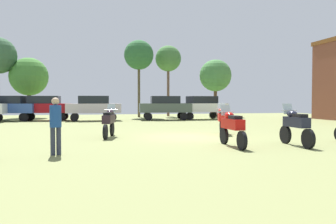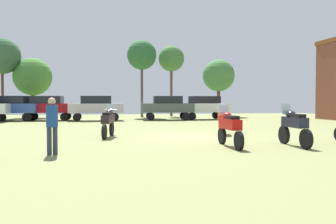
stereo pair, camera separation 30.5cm
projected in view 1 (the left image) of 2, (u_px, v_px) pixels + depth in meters
ground_plane at (188, 137)px, 15.54m from camera, size 44.00×52.00×0.02m
motorcycle_2 at (109, 121)px, 15.27m from camera, size 0.75×2.25×1.47m
motorcycle_3 at (232, 126)px, 12.14m from camera, size 0.62×2.27×1.47m
motorcycle_4 at (296, 125)px, 12.37m from camera, size 0.62×2.16×1.51m
motorcycle_6 at (222, 119)px, 16.71m from camera, size 0.84×2.13×1.48m
car_1 at (93, 106)px, 27.83m from camera, size 4.35×1.93×2.00m
car_2 at (165, 106)px, 29.06m from camera, size 4.43×2.15×2.00m
car_3 at (202, 106)px, 30.01m from camera, size 4.52×2.42×2.00m
car_5 at (44, 106)px, 28.14m from camera, size 4.43×2.12×2.00m
car_6 at (9, 106)px, 27.62m from camera, size 4.54×2.49×2.00m
person_1 at (56, 122)px, 10.30m from camera, size 0.42×0.42×1.72m
tree_2 at (168, 59)px, 35.87m from camera, size 2.67×2.67×7.32m
tree_3 at (139, 55)px, 33.67m from camera, size 2.88×2.88×7.51m
tree_4 at (215, 76)px, 35.45m from camera, size 3.27×3.27×5.83m
tree_5 at (29, 77)px, 32.87m from camera, size 3.60×3.60×5.70m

